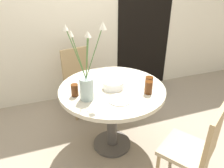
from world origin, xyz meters
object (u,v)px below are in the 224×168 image
Objects in this scene: drink_glass_0 at (149,82)px; drink_glass_2 at (75,90)px; chair_left_flank at (197,147)px; side_plate at (120,100)px; chair_far_back at (79,78)px; drink_glass_1 at (149,87)px; birthday_cake at (113,84)px; flower_vase at (86,79)px.

drink_glass_2 is (-0.74, 0.08, 0.00)m from drink_glass_0.
chair_left_flank is 4.09× the size of side_plate.
chair_far_back reaches higher than side_plate.
drink_glass_1 is 1.07× the size of drink_glass_2.
chair_far_back is 1.00m from drink_glass_2.
side_plate is 1.98× the size of drink_glass_0.
chair_left_flank reaches higher than side_plate.
drink_glass_1 is at bearing -102.28° from chair_left_flank.
birthday_cake is 1.81× the size of drink_glass_2.
side_plate is (0.16, -1.14, 0.27)m from chair_far_back.
chair_far_back is 1.18m from drink_glass_0.
drink_glass_0 is (0.35, -0.10, 0.02)m from birthday_cake.
side_plate is at bearing -77.93° from chair_left_flank.
chair_left_flank is 1.11m from flower_vase.
drink_glass_0 is at bearing -5.94° from drink_glass_2.
drink_glass_0 is 0.75m from drink_glass_2.
birthday_cake is 0.36m from flower_vase.
chair_left_flank is 0.74m from drink_glass_0.
drink_glass_0 is (0.64, 0.02, -0.15)m from flower_vase.
drink_glass_1 is (-0.20, 0.54, 0.33)m from chair_left_flank.
side_plate is at bearing -96.02° from birthday_cake.
chair_left_flank is 1.28× the size of flower_vase.
chair_far_back reaches higher than drink_glass_0.
drink_glass_1 is (0.58, -0.10, -0.14)m from flower_vase.
drink_glass_0 is (-0.13, 0.65, 0.32)m from chair_left_flank.
chair_left_flank reaches higher than drink_glass_2.
flower_vase reaches higher than drink_glass_2.
chair_far_back is 1.28× the size of flower_vase.
flower_vase reaches higher than birthday_cake.
birthday_cake is 0.36m from drink_glass_1.
flower_vase is 0.36m from side_plate.
chair_far_back is 4.09× the size of side_plate.
flower_vase reaches higher than drink_glass_1.
drink_glass_1 reaches higher than drink_glass_0.
chair_far_back is 6.99× the size of drink_glass_1.
drink_glass_0 is 0.86× the size of drink_glass_1.
chair_far_back is at bearing 101.69° from birthday_cake.
chair_far_back and chair_left_flank have the same top height.
chair_left_flank is 0.77m from side_plate.
drink_glass_2 is (-0.87, 0.73, 0.33)m from chair_left_flank.
flower_vase reaches higher than side_plate.
flower_vase is (-0.78, 0.64, 0.47)m from chair_left_flank.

